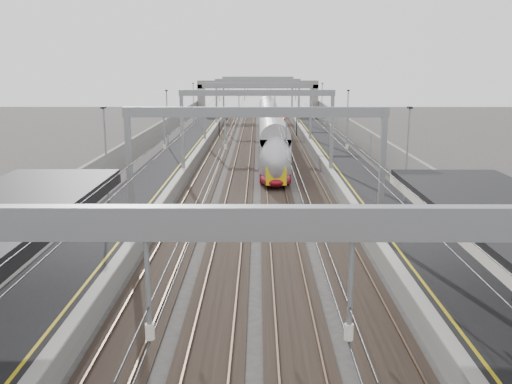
{
  "coord_description": "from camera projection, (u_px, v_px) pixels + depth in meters",
  "views": [
    {
      "loc": [
        0.14,
        -5.92,
        9.57
      ],
      "look_at": [
        0.0,
        24.73,
        2.75
      ],
      "focal_mm": 40.0,
      "sensor_mm": 36.0,
      "label": 1
    }
  ],
  "objects": [
    {
      "name": "platform_left",
      "position": [
        169.0,
        168.0,
        51.71
      ],
      "size": [
        4.0,
        120.0,
        1.0
      ],
      "primitive_type": "cube",
      "color": "black",
      "rests_on": "ground"
    },
    {
      "name": "platform_right",
      "position": [
        345.0,
        168.0,
        51.64
      ],
      "size": [
        4.0,
        120.0,
        1.0
      ],
      "primitive_type": "cube",
      "color": "black",
      "rests_on": "ground"
    },
    {
      "name": "tracks",
      "position": [
        257.0,
        173.0,
        51.78
      ],
      "size": [
        11.4,
        140.0,
        0.2
      ],
      "color": "black",
      "rests_on": "ground"
    },
    {
      "name": "overhead_line",
      "position": [
        257.0,
        101.0,
        56.91
      ],
      "size": [
        13.0,
        140.0,
        6.6
      ],
      "color": "gray",
      "rests_on": "platform_left"
    },
    {
      "name": "overbridge",
      "position": [
        258.0,
        89.0,
        104.32
      ],
      "size": [
        22.0,
        2.2,
        6.9
      ],
      "color": "slate",
      "rests_on": "ground"
    },
    {
      "name": "wall_left",
      "position": [
        133.0,
        156.0,
        51.49
      ],
      "size": [
        0.3,
        120.0,
        3.2
      ],
      "primitive_type": "cube",
      "color": "slate",
      "rests_on": "ground"
    },
    {
      "name": "wall_right",
      "position": [
        381.0,
        156.0,
        51.39
      ],
      "size": [
        0.3,
        120.0,
        3.2
      ],
      "primitive_type": "cube",
      "color": "slate",
      "rests_on": "ground"
    },
    {
      "name": "train",
      "position": [
        271.0,
        134.0,
        64.7
      ],
      "size": [
        2.55,
        46.43,
        4.04
      ],
      "color": "maroon",
      "rests_on": "ground"
    },
    {
      "name": "signal_green",
      "position": [
        219.0,
        120.0,
        76.76
      ],
      "size": [
        0.32,
        0.32,
        3.48
      ],
      "color": "black",
      "rests_on": "ground"
    },
    {
      "name": "signal_red_near",
      "position": [
        284.0,
        125.0,
        69.81
      ],
      "size": [
        0.32,
        0.32,
        3.48
      ],
      "color": "black",
      "rests_on": "ground"
    },
    {
      "name": "signal_red_far",
      "position": [
        297.0,
        119.0,
        78.31
      ],
      "size": [
        0.32,
        0.32,
        3.48
      ],
      "color": "black",
      "rests_on": "ground"
    }
  ]
}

